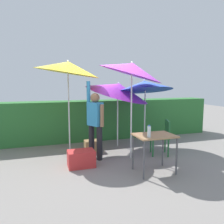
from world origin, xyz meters
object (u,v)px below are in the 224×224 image
Objects in this scene: umbrella_yellow at (132,69)px; chair_plastic at (162,135)px; umbrella_orange at (145,86)px; folding_table at (154,140)px; umbrella_navy at (68,68)px; crate_cardboard at (92,146)px; umbrella_rainbow at (118,89)px; bottle_water at (149,131)px; cooler_box at (81,159)px; person_vendor at (95,121)px.

chair_plastic is (0.85, -0.04, -1.65)m from umbrella_yellow.
folding_table is at bearing -109.74° from umbrella_orange.
umbrella_navy is 2.18m from crate_cardboard.
umbrella_yellow is (-0.74, -0.80, 0.40)m from umbrella_orange.
umbrella_rainbow is at bearing 125.36° from chair_plastic.
folding_table is (0.11, -0.98, -1.47)m from umbrella_yellow.
umbrella_yellow is 3.22× the size of folding_table.
crate_cardboard is 2.15m from bottle_water.
umbrella_navy is (-2.10, 0.27, 0.48)m from umbrella_orange.
umbrella_navy is 2.43m from cooler_box.
bottle_water is at bearing -131.29° from chair_plastic.
person_vendor is at bearing -95.05° from crate_cardboard.
umbrella_rainbow is at bearing 156.88° from umbrella_orange.
umbrella_navy reaches higher than umbrella_orange.
cooler_box is 1.09m from crate_cardboard.
umbrella_rainbow is 1.20m from umbrella_yellow.
crate_cardboard is at bearing -178.81° from umbrella_orange.
umbrella_orange reaches higher than person_vendor.
umbrella_orange is 4.85× the size of crate_cardboard.
folding_table reaches higher than crate_cardboard.
chair_plastic is at bearing -2.59° from umbrella_yellow.
bottle_water is at bearing -144.29° from folding_table.
umbrella_rainbow reaches higher than umbrella_orange.
umbrella_yellow is 2.90× the size of chair_plastic.
umbrella_yellow is 1.86m from chair_plastic.
umbrella_yellow is 2.29m from crate_cardboard.
umbrella_rainbow is at bearing 44.76° from person_vendor.
umbrella_navy is at bearing 125.74° from folding_table.
person_vendor reaches higher than cooler_box.
chair_plastic reaches higher than crate_cardboard.
folding_table is at bearing -88.42° from umbrella_rainbow.
umbrella_yellow is at bearing 177.41° from chair_plastic.
chair_plastic reaches higher than folding_table.
umbrella_navy is at bearing 120.76° from person_vendor.
person_vendor reaches higher than crate_cardboard.
umbrella_rainbow is 1.80m from chair_plastic.
umbrella_yellow is at bearing -43.73° from crate_cardboard.
chair_plastic is 1.87m from crate_cardboard.
umbrella_yellow is at bearing 84.86° from bottle_water.
person_vendor is (0.51, -0.86, -1.31)m from umbrella_navy.
umbrella_rainbow is 2.38m from cooler_box.
folding_table is 0.33m from bottle_water.
umbrella_orange reaches higher than folding_table.
folding_table is (1.47, -2.04, -1.55)m from umbrella_navy.
umbrella_yellow reaches higher than crate_cardboard.
cooler_box is at bearing -115.76° from crate_cardboard.
person_vendor is (-0.90, -0.89, -0.73)m from umbrella_rainbow.
bottle_water is at bearing -37.59° from cooler_box.
umbrella_orange reaches higher than chair_plastic.
umbrella_rainbow is 2.44× the size of chair_plastic.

